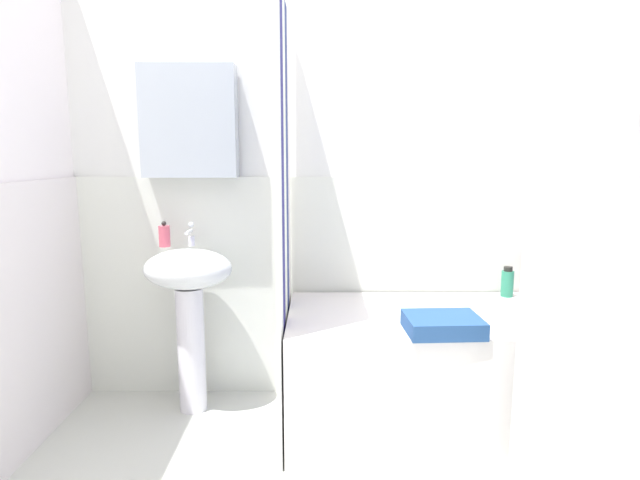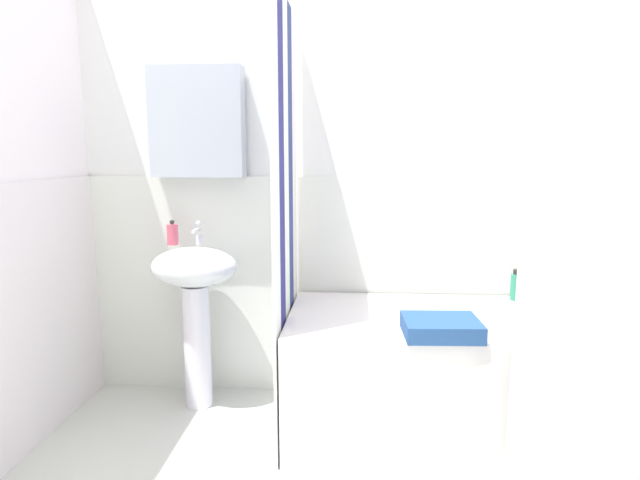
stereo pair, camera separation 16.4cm
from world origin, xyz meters
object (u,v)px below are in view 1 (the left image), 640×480
at_px(bathtub, 442,371).
at_px(shampoo_bottle, 508,283).
at_px(soap_dispenser, 165,236).
at_px(body_wash_bottle, 552,283).
at_px(conditioner_bottle, 532,274).
at_px(towel_folded, 444,324).
at_px(sink, 190,293).

height_order(bathtub, shampoo_bottle, shampoo_bottle).
distance_m(soap_dispenser, body_wash_bottle, 2.03).
xyz_separation_m(soap_dispenser, bathtub, (1.38, -0.26, -0.62)).
bearing_deg(soap_dispenser, shampoo_bottle, 1.05).
xyz_separation_m(soap_dispenser, body_wash_bottle, (2.01, 0.04, -0.26)).
xyz_separation_m(bathtub, conditioner_bottle, (0.53, 0.31, 0.40)).
distance_m(shampoo_bottle, towel_folded, 0.73).
bearing_deg(shampoo_bottle, body_wash_bottle, 1.23).
xyz_separation_m(body_wash_bottle, conditioner_bottle, (-0.11, 0.01, 0.04)).
bearing_deg(towel_folded, shampoo_bottle, 50.21).
xyz_separation_m(bathtub, shampoo_bottle, (0.40, 0.29, 0.36)).
relative_size(conditioner_bottle, shampoo_bottle, 1.50).
bearing_deg(conditioner_bottle, towel_folded, -135.72).
bearing_deg(sink, shampoo_bottle, 3.83).
relative_size(bathtub, conditioner_bottle, 6.12).
height_order(bathtub, conditioner_bottle, conditioner_bottle).
relative_size(soap_dispenser, bathtub, 0.09).
height_order(conditioner_bottle, towel_folded, conditioner_bottle).
distance_m(soap_dispenser, conditioner_bottle, 1.92).
distance_m(sink, conditioner_bottle, 1.78).
bearing_deg(sink, conditioner_bottle, 4.16).
distance_m(sink, shampoo_bottle, 1.65).
height_order(sink, towel_folded, sink).
xyz_separation_m(sink, soap_dispenser, (-0.13, 0.08, 0.28)).
bearing_deg(bathtub, conditioner_bottle, 30.48).
xyz_separation_m(sink, conditioner_bottle, (1.77, 0.13, 0.07)).
bearing_deg(conditioner_bottle, sink, -175.84).
bearing_deg(body_wash_bottle, soap_dispenser, -178.93).
bearing_deg(shampoo_bottle, towel_folded, -129.79).
height_order(conditioner_bottle, shampoo_bottle, conditioner_bottle).
height_order(soap_dispenser, body_wash_bottle, soap_dispenser).
bearing_deg(sink, bathtub, -8.27).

